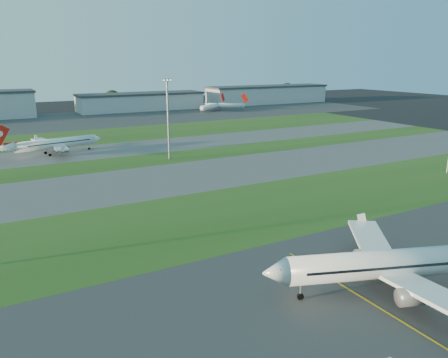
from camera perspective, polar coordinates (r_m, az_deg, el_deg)
grass_strip_a at (r=89.60m, az=-2.53°, el=-5.22°), size 300.00×34.00×0.01m
taxiway_a at (r=118.69m, az=-9.66°, el=-0.29°), size 300.00×32.00×0.01m
grass_strip_b at (r=141.87m, az=-13.06°, el=2.07°), size 300.00×18.00×0.01m
taxiway_b at (r=162.72m, az=-15.24°, el=3.58°), size 300.00×26.00×0.01m
grass_strip_c at (r=194.46m, az=-17.64°, el=5.23°), size 300.00×40.00×0.01m
apron_far at (r=253.00m, az=-20.46°, el=7.14°), size 400.00×80.00×0.01m
airliner_parked at (r=65.66m, az=21.63°, el=-10.27°), size 36.59×30.94×11.90m
airliner_taxiing at (r=161.57m, az=-21.21°, el=4.33°), size 33.12×27.85×10.42m
mini_jet_near at (r=281.81m, az=-1.45°, el=9.48°), size 25.21×16.57×9.48m
mini_jet_far at (r=287.32m, az=0.14°, el=9.60°), size 26.44×14.31×9.48m
light_mast_centre at (r=142.25m, az=-7.33°, el=8.44°), size 3.20×0.70×25.80m
hangar_east at (r=294.29m, az=-10.77°, el=9.93°), size 81.60×23.00×11.20m
hangar_far_east at (r=339.12m, az=5.74°, el=10.94°), size 96.90×23.00×13.20m
tree_mid_west at (r=290.92m, az=-25.79°, el=8.69°), size 9.90×9.90×10.80m
tree_mid_east at (r=303.31m, az=-14.36°, el=10.10°), size 11.55×11.55×12.60m
tree_east at (r=328.74m, az=-1.33°, el=10.80°), size 10.45×10.45×11.40m
tree_far_east at (r=369.53m, az=8.22°, el=11.34°), size 12.65×12.65×13.80m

